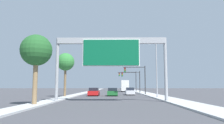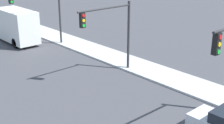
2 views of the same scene
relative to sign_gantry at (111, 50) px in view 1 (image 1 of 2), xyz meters
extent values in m
cube|color=beige|center=(7.75, 42.13, -6.01)|extent=(3.00, 120.00, 0.15)
cube|color=beige|center=(-7.25, 42.13, -6.01)|extent=(2.00, 120.00, 0.15)
cylinder|color=#9EA0A5|center=(-6.45, 0.13, -2.27)|extent=(0.38, 0.38, 7.62)
cylinder|color=#9EA0A5|center=(6.45, 0.13, -2.27)|extent=(0.38, 0.38, 7.62)
cube|color=#9EA0A5|center=(0.00, 0.13, 1.18)|extent=(12.90, 0.60, 0.70)
cube|color=white|center=(0.00, -0.17, -0.29)|extent=(6.75, 0.08, 3.25)
cube|color=#0A5B38|center=(0.00, -0.22, -0.29)|extent=(6.55, 0.16, 3.05)
cube|color=silver|center=(3.50, 19.37, -5.52)|extent=(1.74, 4.24, 0.76)
cube|color=#1E232D|center=(3.50, 19.16, -4.86)|extent=(1.53, 2.20, 0.58)
cylinder|color=black|center=(2.74, 20.68, -5.76)|extent=(0.22, 0.64, 0.64)
cylinder|color=black|center=(4.26, 20.68, -5.76)|extent=(0.22, 0.64, 0.64)
cylinder|color=black|center=(2.74, 18.06, -5.76)|extent=(0.22, 0.64, 0.64)
cylinder|color=black|center=(4.26, 18.06, -5.76)|extent=(0.22, 0.64, 0.64)
cube|color=red|center=(-3.50, 15.46, -5.53)|extent=(1.89, 4.30, 0.75)
cube|color=#1E232D|center=(-3.50, 15.25, -4.87)|extent=(1.66, 2.24, 0.57)
cylinder|color=black|center=(-4.33, 16.79, -5.76)|extent=(0.22, 0.64, 0.64)
cylinder|color=black|center=(-2.67, 16.79, -5.76)|extent=(0.22, 0.64, 0.64)
cylinder|color=black|center=(-4.33, 14.13, -5.76)|extent=(0.22, 0.64, 0.64)
cylinder|color=black|center=(-2.67, 14.13, -5.76)|extent=(0.22, 0.64, 0.64)
cube|color=#1E662D|center=(0.00, 15.34, -5.54)|extent=(1.87, 4.38, 0.74)
cube|color=#1E232D|center=(0.00, 15.12, -4.89)|extent=(1.65, 2.28, 0.56)
cylinder|color=black|center=(-0.83, 16.70, -5.76)|extent=(0.22, 0.64, 0.64)
cylinder|color=black|center=(0.83, 16.70, -5.76)|extent=(0.22, 0.64, 0.64)
cylinder|color=black|center=(-0.83, 13.98, -5.76)|extent=(0.22, 0.64, 0.64)
cylinder|color=black|center=(0.83, 13.98, -5.76)|extent=(0.22, 0.64, 0.64)
cube|color=navy|center=(3.50, 47.22, -4.73)|extent=(2.13, 2.17, 2.10)
cube|color=silver|center=(3.50, 43.34, -4.17)|extent=(2.32, 5.59, 3.23)
cylinder|color=black|center=(2.48, 47.11, -5.58)|extent=(0.28, 1.00, 1.00)
cylinder|color=black|center=(4.52, 47.11, -5.58)|extent=(0.28, 1.00, 1.00)
cylinder|color=black|center=(2.48, 41.94, -5.58)|extent=(0.28, 1.00, 1.00)
cylinder|color=black|center=(4.52, 41.94, -5.58)|extent=(0.28, 1.00, 1.00)
cylinder|color=#2D2D30|center=(6.75, 20.13, -3.06)|extent=(0.20, 0.20, 6.05)
cylinder|color=#2D2D30|center=(4.46, 20.13, -0.33)|extent=(4.57, 0.14, 0.14)
cube|color=black|center=(2.54, 20.13, -0.91)|extent=(0.35, 0.28, 1.05)
cylinder|color=red|center=(2.54, 19.97, -0.56)|extent=(0.22, 0.04, 0.22)
cylinder|color=yellow|center=(2.54, 19.97, -0.91)|extent=(0.22, 0.04, 0.22)
cylinder|color=green|center=(2.54, 19.97, -1.26)|extent=(0.22, 0.04, 0.22)
cylinder|color=#2D2D30|center=(6.75, 30.13, -3.28)|extent=(0.20, 0.20, 5.60)
cylinder|color=#2D2D30|center=(4.32, 30.13, -0.78)|extent=(4.87, 0.14, 0.14)
cube|color=black|center=(2.27, 30.13, -1.36)|extent=(0.35, 0.28, 1.05)
cylinder|color=red|center=(2.27, 29.97, -1.01)|extent=(0.22, 0.04, 0.22)
cylinder|color=yellow|center=(2.27, 29.97, -1.36)|extent=(0.22, 0.04, 0.22)
cylinder|color=green|center=(2.27, 29.97, -1.71)|extent=(0.22, 0.04, 0.22)
cylinder|color=#2D2D30|center=(6.75, 40.13, -3.02)|extent=(0.20, 0.20, 6.13)
cylinder|color=#2D2D30|center=(4.02, 40.13, -0.25)|extent=(5.47, 0.14, 0.14)
cube|color=black|center=(1.72, 40.13, -0.82)|extent=(0.35, 0.28, 1.05)
cylinder|color=red|center=(1.72, 39.97, -0.47)|extent=(0.22, 0.04, 0.22)
cylinder|color=yellow|center=(1.72, 39.97, -0.82)|extent=(0.22, 0.04, 0.22)
cylinder|color=green|center=(1.72, 39.97, -1.17)|extent=(0.22, 0.04, 0.22)
cylinder|color=#8C704C|center=(-7.21, -4.81, -3.41)|extent=(0.44, 0.44, 5.34)
sphere|color=#235B28|center=(-7.21, -4.81, -0.75)|extent=(3.05, 3.05, 3.05)
cylinder|color=brown|center=(-7.84, 10.47, -3.16)|extent=(0.38, 0.38, 5.85)
sphere|color=#337F38|center=(-7.84, 10.47, -0.23)|extent=(2.95, 2.95, 2.95)
cylinder|color=#9EA0A5|center=(6.85, 7.84, -1.48)|extent=(0.18, 0.18, 9.21)
cylinder|color=#9EA0A5|center=(5.59, 7.84, 2.97)|extent=(2.52, 0.12, 0.12)
cube|color=#B2B2A8|center=(4.33, 7.84, 2.87)|extent=(0.60, 0.28, 0.20)
camera|label=1|loc=(0.47, -25.69, -4.18)|focal=35.00mm
camera|label=2|loc=(-10.19, 13.03, 3.11)|focal=50.00mm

